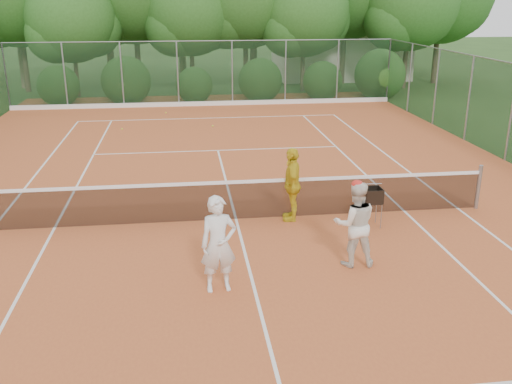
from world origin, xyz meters
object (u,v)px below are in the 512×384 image
player_white (219,244)px  player_yellow (292,184)px  player_center_grp (355,224)px  ball_hopper (372,196)px

player_white → player_yellow: 3.70m
player_white → player_yellow: bearing=52.1°
player_center_grp → ball_hopper: size_ratio=1.90×
player_center_grp → ball_hopper: player_center_grp is taller
player_white → player_center_grp: (2.64, 0.67, -0.02)m
player_yellow → player_white: bearing=-22.6°
player_white → player_center_grp: bearing=7.4°
player_white → player_center_grp: player_white is taller
player_yellow → ball_hopper: 1.83m
player_center_grp → player_yellow: size_ratio=1.00×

